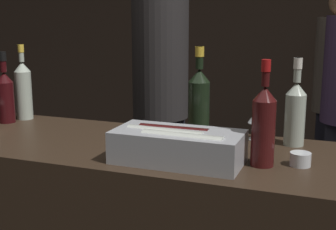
% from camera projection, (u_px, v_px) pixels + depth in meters
% --- Properties ---
extents(wall_back_chalkboard, '(6.40, 0.06, 2.80)m').
position_uv_depth(wall_back_chalkboard, '(271.00, 19.00, 3.97)').
color(wall_back_chalkboard, black).
rests_on(wall_back_chalkboard, ground_plane).
extents(ice_bin_with_bottles, '(0.44, 0.21, 0.12)m').
position_uv_depth(ice_bin_with_bottles, '(177.00, 145.00, 1.58)').
color(ice_bin_with_bottles, '#9EA0A5').
rests_on(ice_bin_with_bottles, bar_counter).
extents(wine_glass, '(0.08, 0.08, 0.13)m').
position_uv_depth(wine_glass, '(258.00, 117.00, 1.86)').
color(wine_glass, silver).
rests_on(wine_glass, bar_counter).
extents(candle_votive, '(0.07, 0.07, 0.05)m').
position_uv_depth(candle_votive, '(300.00, 159.00, 1.55)').
color(candle_votive, silver).
rests_on(candle_votive, bar_counter).
extents(red_wine_bottle_black_foil, '(0.08, 0.08, 0.33)m').
position_uv_depth(red_wine_bottle_black_foil, '(5.00, 94.00, 2.15)').
color(red_wine_bottle_black_foil, black).
rests_on(red_wine_bottle_black_foil, bar_counter).
extents(rose_wine_bottle, '(0.08, 0.08, 0.36)m').
position_uv_depth(rose_wine_bottle, '(23.00, 89.00, 2.22)').
color(rose_wine_bottle, '#9EA899').
rests_on(rose_wine_bottle, bar_counter).
extents(red_wine_bottle_tall, '(0.08, 0.08, 0.35)m').
position_uv_depth(red_wine_bottle_tall, '(264.00, 124.00, 1.53)').
color(red_wine_bottle_tall, '#380F0F').
rests_on(red_wine_bottle_tall, bar_counter).
extents(white_wine_bottle, '(0.08, 0.08, 0.34)m').
position_uv_depth(white_wine_bottle, '(295.00, 111.00, 1.77)').
color(white_wine_bottle, '#9EA899').
rests_on(white_wine_bottle, bar_counter).
extents(champagne_bottle, '(0.09, 0.09, 0.37)m').
position_uv_depth(champagne_bottle, '(199.00, 101.00, 1.89)').
color(champagne_bottle, black).
rests_on(champagne_bottle, bar_counter).
extents(person_blond_tee, '(0.35, 0.35, 1.76)m').
position_uv_depth(person_blond_tee, '(160.00, 89.00, 2.92)').
color(person_blond_tee, black).
rests_on(person_blond_tee, ground_plane).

